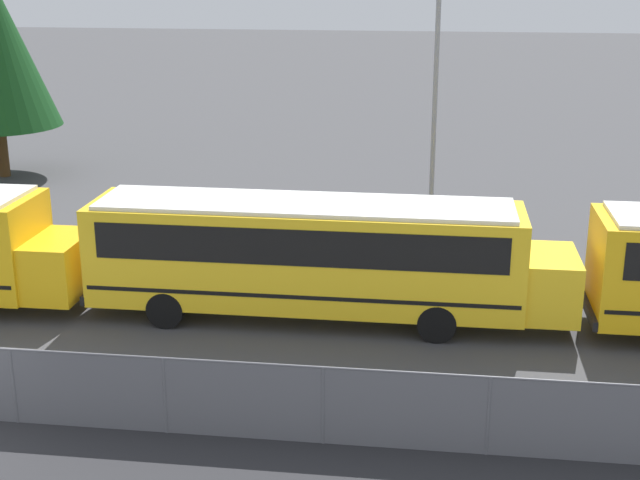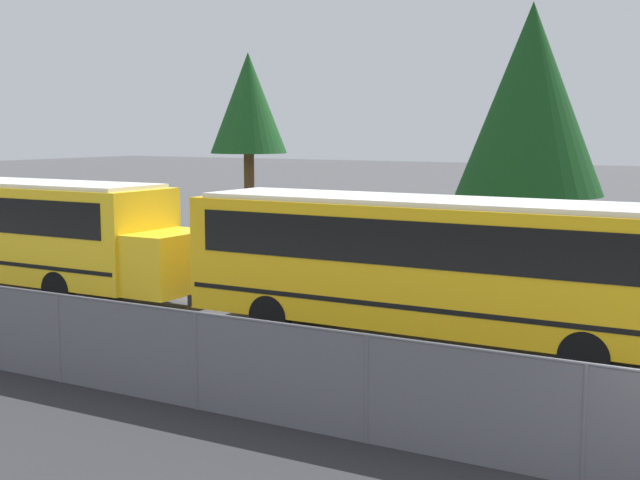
# 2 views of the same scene
# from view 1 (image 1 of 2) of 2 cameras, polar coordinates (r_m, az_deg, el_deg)

# --- Properties ---
(school_bus_3) EXTENTS (12.16, 2.48, 3.05)m
(school_bus_3) POSITION_cam_1_polar(r_m,az_deg,el_deg) (22.21, -0.31, -0.68)
(school_bus_3) COLOR yellow
(school_bus_3) RESTS_ON ground_plane
(light_pole) EXTENTS (0.60, 0.24, 9.97)m
(light_pole) POSITION_cam_1_polar(r_m,az_deg,el_deg) (28.98, 7.44, 10.74)
(light_pole) COLOR gray
(light_pole) RESTS_ON ground_plane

